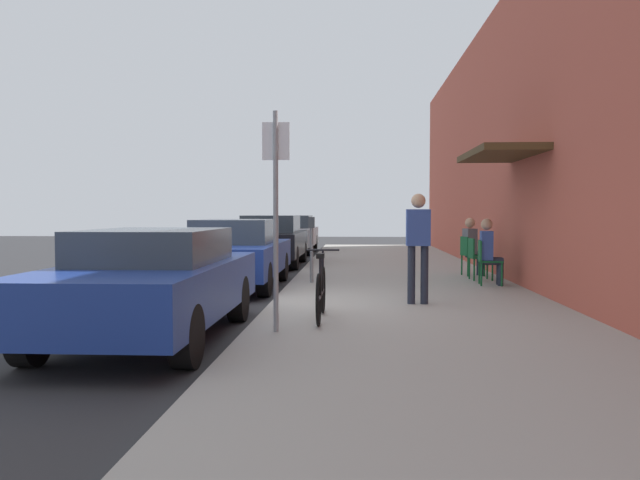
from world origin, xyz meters
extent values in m
plane|color=#2D2D30|center=(0.00, 0.00, 0.00)|extent=(60.00, 60.00, 0.00)
cube|color=#9E9B93|center=(2.25, 2.00, 0.06)|extent=(4.50, 32.00, 0.12)
cube|color=#BC5442|center=(4.65, 2.00, 3.11)|extent=(0.30, 32.00, 6.23)
cube|color=#4C381E|center=(3.95, 1.96, 2.60)|extent=(1.10, 2.80, 0.12)
cube|color=navy|center=(-1.10, -2.43, 0.62)|extent=(1.80, 4.40, 0.61)
cube|color=#333D47|center=(-1.10, -2.28, 1.13)|extent=(1.48, 2.11, 0.40)
cylinder|color=black|center=(-0.31, -1.07, 0.32)|extent=(0.22, 0.64, 0.64)
cylinder|color=black|center=(-1.89, -1.07, 0.32)|extent=(0.22, 0.64, 0.64)
cylinder|color=black|center=(-0.31, -3.80, 0.32)|extent=(0.22, 0.64, 0.64)
cylinder|color=black|center=(-1.89, -3.80, 0.32)|extent=(0.22, 0.64, 0.64)
cube|color=navy|center=(-1.10, 2.86, 0.61)|extent=(1.80, 4.40, 0.59)
cube|color=#333D47|center=(-1.10, 3.01, 1.15)|extent=(1.48, 2.11, 0.48)
cylinder|color=black|center=(-0.31, 4.23, 0.32)|extent=(0.22, 0.64, 0.64)
cylinder|color=black|center=(-1.89, 4.23, 0.32)|extent=(0.22, 0.64, 0.64)
cylinder|color=black|center=(-0.31, 1.50, 0.32)|extent=(0.22, 0.64, 0.64)
cylinder|color=black|center=(-1.89, 1.50, 0.32)|extent=(0.22, 0.64, 0.64)
cube|color=black|center=(-1.10, 8.29, 0.64)|extent=(1.80, 4.40, 0.65)
cube|color=#333D47|center=(-1.10, 8.44, 1.20)|extent=(1.48, 2.11, 0.48)
cylinder|color=black|center=(-0.31, 9.65, 0.32)|extent=(0.22, 0.64, 0.64)
cylinder|color=black|center=(-1.89, 9.65, 0.32)|extent=(0.22, 0.64, 0.64)
cylinder|color=black|center=(-0.31, 6.93, 0.32)|extent=(0.22, 0.64, 0.64)
cylinder|color=black|center=(-1.89, 6.93, 0.32)|extent=(0.22, 0.64, 0.64)
cube|color=#B7B7BC|center=(-1.10, 13.82, 0.63)|extent=(1.80, 4.40, 0.63)
cube|color=#333D47|center=(-1.10, 13.97, 1.18)|extent=(1.48, 2.11, 0.46)
cylinder|color=black|center=(-0.31, 15.19, 0.32)|extent=(0.22, 0.64, 0.64)
cylinder|color=black|center=(-1.89, 15.19, 0.32)|extent=(0.22, 0.64, 0.64)
cylinder|color=black|center=(-0.31, 12.46, 0.32)|extent=(0.22, 0.64, 0.64)
cylinder|color=black|center=(-1.89, 12.46, 0.32)|extent=(0.22, 0.64, 0.64)
cylinder|color=slate|center=(0.45, 2.88, 0.67)|extent=(0.07, 0.07, 1.10)
cube|color=#383D42|center=(0.45, 2.88, 1.33)|extent=(0.12, 0.10, 0.22)
cylinder|color=gray|center=(0.40, -2.43, 1.42)|extent=(0.06, 0.06, 2.60)
cube|color=white|center=(0.40, -2.41, 2.37)|extent=(0.32, 0.02, 0.44)
torus|color=black|center=(0.88, -1.00, 0.45)|extent=(0.04, 0.66, 0.66)
torus|color=black|center=(0.88, -2.05, 0.45)|extent=(0.04, 0.66, 0.66)
cylinder|color=black|center=(0.88, -1.53, 0.45)|extent=(0.04, 1.05, 0.04)
cylinder|color=black|center=(0.88, -1.68, 0.70)|extent=(0.04, 0.04, 0.50)
cube|color=black|center=(0.88, -1.68, 0.97)|extent=(0.10, 0.20, 0.06)
cylinder|color=black|center=(0.88, -1.05, 0.73)|extent=(0.03, 0.03, 0.56)
cylinder|color=black|center=(0.88, -1.05, 1.01)|extent=(0.46, 0.03, 0.03)
cylinder|color=#14592D|center=(4.15, 2.79, 0.34)|extent=(0.04, 0.04, 0.45)
cylinder|color=#14592D|center=(4.12, 2.41, 0.34)|extent=(0.04, 0.04, 0.45)
cylinder|color=#14592D|center=(3.77, 2.82, 0.34)|extent=(0.04, 0.04, 0.45)
cylinder|color=#14592D|center=(3.74, 2.44, 0.34)|extent=(0.04, 0.04, 0.45)
cube|color=#14592D|center=(3.95, 2.62, 0.59)|extent=(0.48, 0.48, 0.03)
cube|color=#14592D|center=(3.74, 2.63, 0.79)|extent=(0.07, 0.44, 0.40)
cylinder|color=#232838|center=(4.14, 2.70, 0.35)|extent=(0.11, 0.11, 0.47)
cylinder|color=#232838|center=(4.01, 2.71, 0.59)|extent=(0.37, 0.17, 0.14)
cylinder|color=#232838|center=(4.12, 2.50, 0.35)|extent=(0.11, 0.11, 0.47)
cylinder|color=#232838|center=(3.99, 2.51, 0.59)|extent=(0.37, 0.17, 0.14)
cube|color=#334C99|center=(3.87, 2.62, 0.89)|extent=(0.25, 0.38, 0.56)
sphere|color=tan|center=(3.87, 2.62, 1.30)|extent=(0.22, 0.22, 0.22)
cylinder|color=#14592D|center=(4.12, 3.78, 0.34)|extent=(0.04, 0.04, 0.45)
cylinder|color=#14592D|center=(4.15, 3.40, 0.34)|extent=(0.04, 0.04, 0.45)
cylinder|color=#14592D|center=(3.74, 3.75, 0.34)|extent=(0.04, 0.04, 0.45)
cylinder|color=#14592D|center=(3.77, 3.37, 0.34)|extent=(0.04, 0.04, 0.45)
cube|color=#14592D|center=(3.95, 3.58, 0.59)|extent=(0.47, 0.47, 0.03)
cube|color=#14592D|center=(3.74, 3.56, 0.79)|extent=(0.07, 0.44, 0.40)
cylinder|color=#14592D|center=(4.10, 4.69, 0.34)|extent=(0.04, 0.04, 0.45)
cylinder|color=#14592D|center=(4.17, 4.32, 0.34)|extent=(0.04, 0.04, 0.45)
cylinder|color=#14592D|center=(3.73, 4.62, 0.34)|extent=(0.04, 0.04, 0.45)
cylinder|color=#14592D|center=(3.80, 4.25, 0.34)|extent=(0.04, 0.04, 0.45)
cube|color=#14592D|center=(3.95, 4.47, 0.59)|extent=(0.52, 0.52, 0.03)
cube|color=#14592D|center=(3.75, 4.43, 0.79)|extent=(0.11, 0.44, 0.40)
cylinder|color=#232838|center=(4.11, 4.60, 0.35)|extent=(0.11, 0.11, 0.47)
cylinder|color=#232838|center=(3.98, 4.58, 0.59)|extent=(0.38, 0.21, 0.14)
cylinder|color=#232838|center=(4.14, 4.41, 0.35)|extent=(0.11, 0.11, 0.47)
cylinder|color=#232838|center=(4.02, 4.38, 0.59)|extent=(0.38, 0.21, 0.14)
cube|color=#595960|center=(3.87, 4.45, 0.89)|extent=(0.28, 0.40, 0.56)
sphere|color=tan|center=(3.87, 4.45, 1.30)|extent=(0.22, 0.22, 0.22)
cylinder|color=#232838|center=(2.20, -0.02, 0.57)|extent=(0.12, 0.12, 0.90)
cylinder|color=#232838|center=(2.40, -0.02, 0.57)|extent=(0.12, 0.12, 0.90)
cube|color=#334C99|center=(2.30, -0.02, 1.30)|extent=(0.36, 0.22, 0.56)
sphere|color=tan|center=(2.30, -0.02, 1.71)|extent=(0.22, 0.22, 0.22)
camera|label=1|loc=(1.35, -9.93, 1.54)|focal=35.96mm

